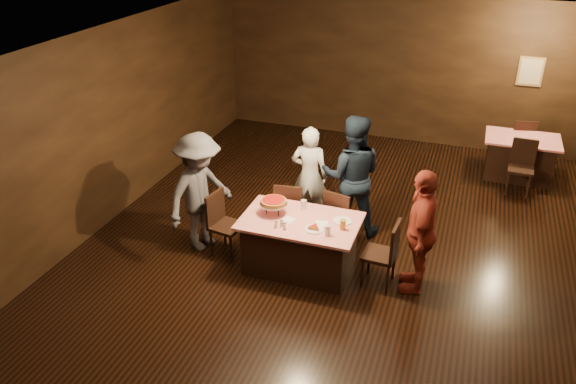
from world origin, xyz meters
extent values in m
plane|color=black|center=(0.00, 0.00, 0.00)|extent=(10.00, 10.00, 0.00)
cube|color=silver|center=(0.00, 0.00, 3.00)|extent=(8.00, 10.00, 0.04)
cube|color=black|center=(0.00, 5.00, 1.50)|extent=(8.00, 0.04, 3.00)
cube|color=black|center=(-4.00, 0.00, 1.50)|extent=(0.04, 10.00, 3.00)
cube|color=tan|center=(2.20, 4.97, 1.70)|extent=(0.46, 0.03, 0.56)
cube|color=beige|center=(2.20, 4.95, 1.70)|extent=(0.38, 0.01, 0.48)
cube|color=red|center=(-0.70, -0.28, 0.39)|extent=(1.60, 1.00, 0.77)
cube|color=red|center=(2.21, 3.84, 0.39)|extent=(1.30, 0.90, 0.77)
cube|color=black|center=(-1.10, 0.47, 0.47)|extent=(0.47, 0.47, 0.95)
cube|color=black|center=(-0.30, 0.47, 0.47)|extent=(0.51, 0.51, 0.95)
cube|color=black|center=(-1.80, -0.28, 0.47)|extent=(0.48, 0.48, 0.95)
cube|color=black|center=(0.40, -0.28, 0.47)|extent=(0.45, 0.45, 0.95)
cube|color=black|center=(2.21, 3.14, 0.47)|extent=(0.44, 0.44, 0.95)
cube|color=black|center=(2.21, 4.44, 0.47)|extent=(0.51, 0.51, 0.95)
imported|color=silver|center=(-0.98, 1.02, 0.80)|extent=(0.60, 0.42, 1.60)
imported|color=black|center=(-0.29, 0.92, 0.95)|extent=(1.05, 0.89, 1.90)
imported|color=#4D4D52|center=(-2.24, -0.21, 0.90)|extent=(1.00, 1.31, 1.79)
imported|color=#9F3425|center=(0.88, -0.20, 0.86)|extent=(0.50, 1.04, 1.72)
cylinder|color=black|center=(-1.10, -0.13, 0.84)|extent=(0.01, 0.01, 0.15)
cylinder|color=black|center=(-1.19, -0.28, 0.84)|extent=(0.01, 0.01, 0.15)
cylinder|color=black|center=(-1.02, -0.28, 0.84)|extent=(0.01, 0.01, 0.15)
cylinder|color=silver|center=(-1.10, -0.23, 0.93)|extent=(0.38, 0.38, 0.01)
cylinder|color=#B27233|center=(-1.10, -0.23, 0.96)|extent=(0.35, 0.35, 0.05)
cylinder|color=#A5140C|center=(-1.10, -0.23, 0.98)|extent=(0.30, 0.30, 0.01)
cylinder|color=white|center=(-0.45, -0.46, 0.78)|extent=(0.25, 0.25, 0.01)
cylinder|color=#B27233|center=(-0.45, -0.46, 0.81)|extent=(0.18, 0.18, 0.04)
cylinder|color=#A5140C|center=(-0.45, -0.46, 0.83)|extent=(0.14, 0.14, 0.01)
cylinder|color=white|center=(-0.15, -0.13, 0.78)|extent=(0.25, 0.25, 0.01)
cylinder|color=silver|center=(-0.25, -0.53, 0.84)|extent=(0.08, 0.08, 0.14)
cylinder|color=#BF7F26|center=(-0.10, -0.33, 0.84)|extent=(0.08, 0.08, 0.14)
cylinder|color=silver|center=(-0.75, 0.02, 0.84)|extent=(0.08, 0.08, 0.14)
cylinder|color=silver|center=(-0.88, -0.53, 0.81)|extent=(0.04, 0.04, 0.08)
cylinder|color=silver|center=(-0.88, -0.53, 0.85)|extent=(0.05, 0.05, 0.02)
cylinder|color=silver|center=(-0.82, -0.58, 0.81)|extent=(0.04, 0.04, 0.08)
cylinder|color=silver|center=(-0.82, -0.58, 0.85)|extent=(0.05, 0.05, 0.02)
cylinder|color=silver|center=(-0.94, -0.58, 0.81)|extent=(0.04, 0.04, 0.08)
cylinder|color=silver|center=(-0.94, -0.58, 0.85)|extent=(0.05, 0.05, 0.02)
cube|color=white|center=(-0.40, -0.28, 0.77)|extent=(0.19, 0.19, 0.01)
cube|color=white|center=(-0.85, -0.33, 0.77)|extent=(0.21, 0.21, 0.01)
camera|label=1|loc=(1.28, -6.51, 4.59)|focal=35.00mm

